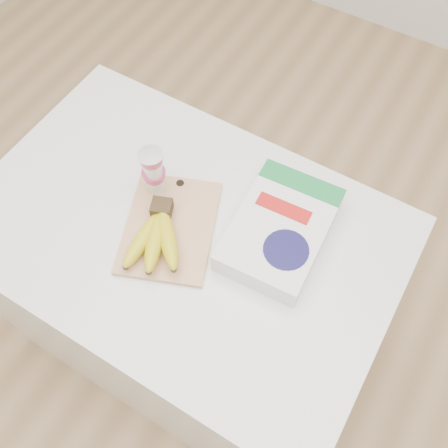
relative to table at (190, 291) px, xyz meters
name	(u,v)px	position (x,y,z in m)	size (l,w,h in m)	color
room	(151,32)	(0.00, 0.00, 0.96)	(4.00, 4.00, 4.00)	tan
table	(190,291)	(0.00, 0.00, 0.00)	(1.04, 0.70, 0.78)	white
cutting_board	(170,227)	(-0.02, -0.01, 0.40)	(0.21, 0.29, 0.01)	tan
bananas	(156,236)	(-0.02, -0.06, 0.43)	(0.17, 0.21, 0.06)	#382816
yogurt_stack	(153,171)	(-0.11, 0.06, 0.48)	(0.06, 0.06, 0.14)	white
cereal_box	(280,229)	(0.21, 0.10, 0.42)	(0.23, 0.32, 0.07)	white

